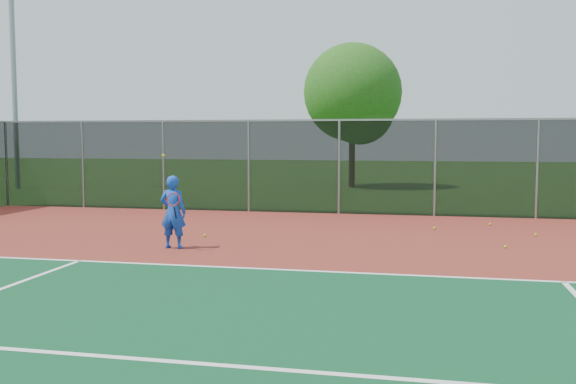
% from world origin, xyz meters
% --- Properties ---
extents(ground, '(120.00, 120.00, 0.00)m').
position_xyz_m(ground, '(0.00, 0.00, 0.00)').
color(ground, '#245117').
rests_on(ground, ground).
extents(court_apron, '(30.00, 20.00, 0.02)m').
position_xyz_m(court_apron, '(0.00, 2.00, 0.01)').
color(court_apron, maroon).
rests_on(court_apron, ground).
extents(fence_back, '(30.00, 0.06, 3.03)m').
position_xyz_m(fence_back, '(0.00, 12.00, 1.56)').
color(fence_back, black).
rests_on(fence_back, court_apron).
extents(tennis_player, '(0.60, 0.61, 2.09)m').
position_xyz_m(tennis_player, '(-5.74, 4.80, 0.83)').
color(tennis_player, blue).
rests_on(tennis_player, court_apron).
extents(practice_ball_0, '(0.07, 0.07, 0.07)m').
position_xyz_m(practice_ball_0, '(-5.62, 6.51, 0.06)').
color(practice_ball_0, '#AEC917').
rests_on(practice_ball_0, court_apron).
extents(practice_ball_1, '(0.07, 0.07, 0.07)m').
position_xyz_m(practice_ball_1, '(-0.04, 8.99, 0.06)').
color(practice_ball_1, '#AEC917').
rests_on(practice_ball_1, court_apron).
extents(practice_ball_2, '(0.07, 0.07, 0.07)m').
position_xyz_m(practice_ball_2, '(2.41, 8.32, 0.06)').
color(practice_ball_2, '#AEC917').
rests_on(practice_ball_2, court_apron).
extents(practice_ball_3, '(0.07, 0.07, 0.07)m').
position_xyz_m(practice_ball_3, '(1.49, 10.10, 0.06)').
color(practice_ball_3, '#AEC917').
rests_on(practice_ball_3, court_apron).
extents(practice_ball_4, '(0.07, 0.07, 0.07)m').
position_xyz_m(practice_ball_4, '(1.45, 6.33, 0.06)').
color(practice_ball_4, '#AEC917').
rests_on(practice_ball_4, court_apron).
extents(floodlight_nw, '(0.90, 0.40, 11.26)m').
position_xyz_m(floodlight_nw, '(-19.52, 19.11, 6.40)').
color(floodlight_nw, gray).
rests_on(floodlight_nw, ground).
extents(tree_back_left, '(4.81, 4.81, 7.07)m').
position_xyz_m(tree_back_left, '(-3.72, 23.16, 4.44)').
color(tree_back_left, '#3A2415').
rests_on(tree_back_left, ground).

